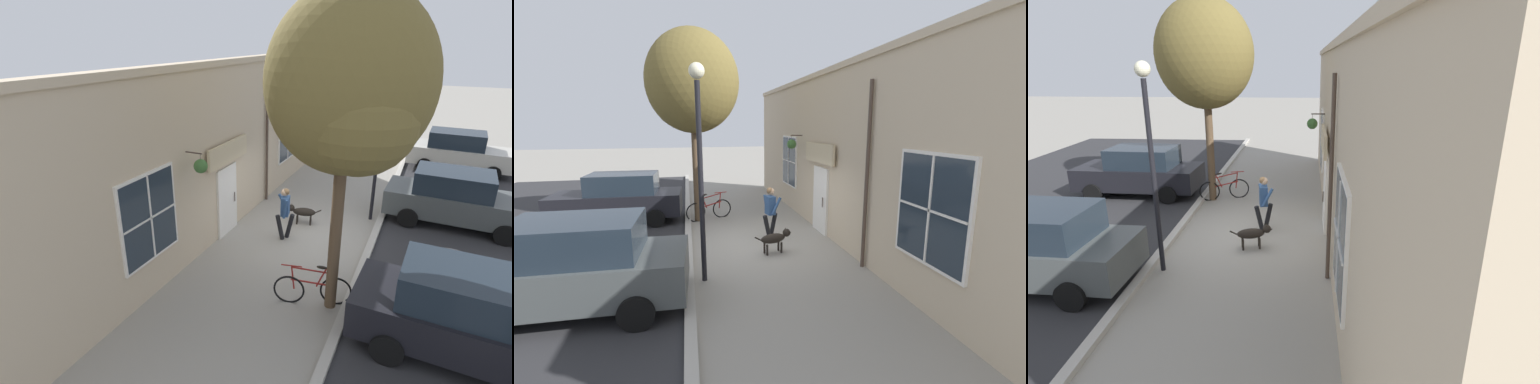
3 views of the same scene
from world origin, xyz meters
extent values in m
plane|color=gray|center=(0.00, 0.00, 0.00)|extent=(90.00, 90.00, 0.00)
cube|color=#B2ADA3|center=(2.00, 0.00, 0.06)|extent=(0.20, 28.00, 0.12)
cube|color=#C6B293|center=(-2.35, 0.00, 2.45)|extent=(0.30, 18.00, 4.89)
cube|color=#C6B293|center=(-2.35, 0.00, 4.97)|extent=(0.42, 18.00, 0.16)
cube|color=white|center=(-2.18, -0.60, 1.05)|extent=(0.10, 1.10, 2.10)
cube|color=#232D38|center=(-2.15, -0.60, 1.00)|extent=(0.03, 0.90, 1.90)
cylinder|color=#47382D|center=(-2.09, -0.25, 1.05)|extent=(0.03, 0.03, 0.30)
cube|color=beige|center=(-2.08, -0.60, 2.55)|extent=(0.08, 2.20, 0.60)
cylinder|color=#47382D|center=(-2.12, 2.30, 2.20)|extent=(0.09, 0.09, 4.40)
cylinder|color=#47382D|center=(-1.96, -2.54, 3.04)|extent=(0.44, 0.04, 0.04)
cylinder|color=#47382D|center=(-1.78, -2.54, 2.86)|extent=(0.01, 0.01, 0.34)
cone|color=#2D2823|center=(-1.78, -2.54, 2.64)|extent=(0.32, 0.32, 0.18)
sphere|color=#3D6B33|center=(-1.78, -2.54, 2.73)|extent=(0.34, 0.34, 0.34)
cube|color=white|center=(-2.18, -4.08, 1.95)|extent=(0.08, 1.82, 2.02)
cube|color=#232D38|center=(-2.15, -4.08, 1.95)|extent=(0.03, 1.70, 1.90)
cube|color=white|center=(-2.13, -4.08, 1.95)|extent=(0.04, 0.04, 1.90)
cube|color=white|center=(-2.13, -4.08, 1.95)|extent=(0.04, 1.70, 0.04)
cube|color=white|center=(-2.18, 4.46, 1.95)|extent=(0.08, 1.82, 2.02)
cube|color=#232D38|center=(-2.15, 4.46, 1.95)|extent=(0.03, 1.70, 1.90)
cube|color=white|center=(-2.13, 4.46, 1.95)|extent=(0.04, 0.04, 1.90)
cube|color=white|center=(-2.13, 4.46, 1.95)|extent=(0.04, 1.70, 0.04)
cylinder|color=black|center=(-0.54, -0.38, 0.38)|extent=(0.31, 0.18, 0.78)
cylinder|color=black|center=(-0.32, -0.18, 0.38)|extent=(0.31, 0.18, 0.78)
cube|color=#2D4C7A|center=(-0.43, -0.28, 1.04)|extent=(0.28, 0.37, 0.56)
sphere|color=tan|center=(-0.45, -0.28, 1.47)|extent=(0.21, 0.21, 0.21)
sphere|color=brown|center=(-0.42, -0.28, 1.49)|extent=(0.20, 0.20, 0.20)
cylinder|color=#2D4C7A|center=(-0.35, -0.50, 1.04)|extent=(0.17, 0.11, 0.57)
cylinder|color=#2D4C7A|center=(-0.57, -0.07, 1.06)|extent=(0.34, 0.14, 0.52)
ellipsoid|color=black|center=(-0.22, 0.91, 0.41)|extent=(0.76, 0.44, 0.26)
cylinder|color=black|center=(-0.41, 0.78, 0.15)|extent=(0.06, 0.06, 0.30)
cylinder|color=black|center=(-0.45, 0.95, 0.15)|extent=(0.06, 0.06, 0.30)
cylinder|color=black|center=(0.01, 0.87, 0.15)|extent=(0.06, 0.06, 0.30)
cylinder|color=black|center=(-0.03, 1.04, 0.15)|extent=(0.06, 0.06, 0.30)
sphere|color=black|center=(-0.62, 0.82, 0.51)|extent=(0.22, 0.22, 0.22)
cone|color=black|center=(-0.73, 0.79, 0.49)|extent=(0.12, 0.11, 0.09)
cone|color=black|center=(-0.60, 0.77, 0.61)|extent=(0.06, 0.06, 0.07)
cone|color=black|center=(-0.63, 0.87, 0.61)|extent=(0.06, 0.06, 0.07)
cylinder|color=black|center=(0.21, 1.01, 0.46)|extent=(0.21, 0.08, 0.14)
cylinder|color=brown|center=(1.63, -2.85, 1.88)|extent=(0.25, 0.25, 3.75)
ellipsoid|color=brown|center=(1.63, -2.85, 4.85)|extent=(3.12, 2.81, 3.43)
sphere|color=brown|center=(1.96, -3.19, 4.30)|extent=(2.09, 2.09, 2.09)
torus|color=black|center=(0.75, -3.12, 0.33)|extent=(0.70, 0.19, 0.70)
torus|color=black|center=(1.72, -2.74, 0.33)|extent=(0.70, 0.19, 0.70)
cylinder|color=maroon|center=(1.23, -2.93, 0.53)|extent=(0.93, 0.39, 0.19)
cylinder|color=maroon|center=(1.40, -2.86, 0.67)|extent=(0.23, 0.12, 0.47)
cylinder|color=maroon|center=(1.19, -2.95, 0.85)|extent=(0.78, 0.33, 0.16)
cylinder|color=maroon|center=(0.82, -3.09, 0.65)|extent=(0.11, 0.07, 0.58)
cylinder|color=maroon|center=(0.79, -3.10, 0.95)|extent=(0.46, 0.13, 0.03)
ellipsoid|color=black|center=(1.40, -2.86, 0.93)|extent=(0.27, 0.18, 0.10)
cube|color=black|center=(4.36, -3.26, 0.69)|extent=(4.37, 1.93, 0.76)
cube|color=#1E2833|center=(4.15, -3.25, 1.41)|extent=(2.30, 1.64, 0.68)
cylinder|color=black|center=(5.73, -2.43, 0.31)|extent=(0.63, 0.20, 0.62)
cylinder|color=black|center=(5.66, -4.19, 0.31)|extent=(0.63, 0.20, 0.62)
cylinder|color=black|center=(3.07, -2.33, 0.31)|extent=(0.63, 0.20, 0.62)
cylinder|color=black|center=(3.00, -4.08, 0.31)|extent=(0.63, 0.20, 0.62)
cube|color=#474C4C|center=(4.17, 2.88, 0.69)|extent=(4.37, 1.93, 0.76)
cube|color=#1E2833|center=(3.96, 2.89, 1.41)|extent=(2.30, 1.64, 0.68)
cylinder|color=black|center=(2.87, 3.81, 0.31)|extent=(0.63, 0.20, 0.62)
cylinder|color=black|center=(2.80, 2.05, 0.31)|extent=(0.63, 0.20, 0.62)
cylinder|color=black|center=(1.67, 2.15, 2.14)|extent=(0.11, 0.11, 4.29)
sphere|color=beige|center=(1.67, 2.15, 4.47)|extent=(0.32, 0.32, 0.32)
camera|label=1|loc=(3.22, -10.26, 5.62)|focal=28.00mm
camera|label=2|loc=(1.92, 9.42, 3.41)|focal=24.00mm
camera|label=3|loc=(-1.60, 10.24, 4.60)|focal=28.00mm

